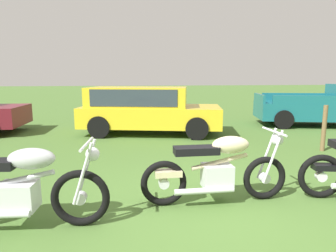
# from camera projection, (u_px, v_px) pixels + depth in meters

# --- Properties ---
(ground_plane) EXTENTS (120.00, 120.00, 0.00)m
(ground_plane) POSITION_uv_depth(u_px,v_px,m) (212.00, 209.00, 3.81)
(ground_plane) COLOR #476B2D
(motorcycle_silver) EXTENTS (2.11, 0.64, 1.02)m
(motorcycle_silver) POSITION_uv_depth(u_px,v_px,m) (18.00, 188.00, 3.26)
(motorcycle_silver) COLOR black
(motorcycle_silver) RESTS_ON ground
(motorcycle_cream) EXTENTS (2.07, 0.64, 1.02)m
(motorcycle_cream) POSITION_uv_depth(u_px,v_px,m) (218.00, 169.00, 3.95)
(motorcycle_cream) COLOR black
(motorcycle_cream) RESTS_ON ground
(car_yellow) EXTENTS (4.49, 2.74, 1.43)m
(car_yellow) POSITION_uv_depth(u_px,v_px,m) (145.00, 107.00, 8.87)
(car_yellow) COLOR gold
(car_yellow) RESTS_ON ground
(fence_post_wooden) EXTENTS (0.10, 0.10, 1.09)m
(fence_post_wooden) POSITION_uv_depth(u_px,v_px,m) (324.00, 128.00, 6.75)
(fence_post_wooden) COLOR brown
(fence_post_wooden) RESTS_ON ground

